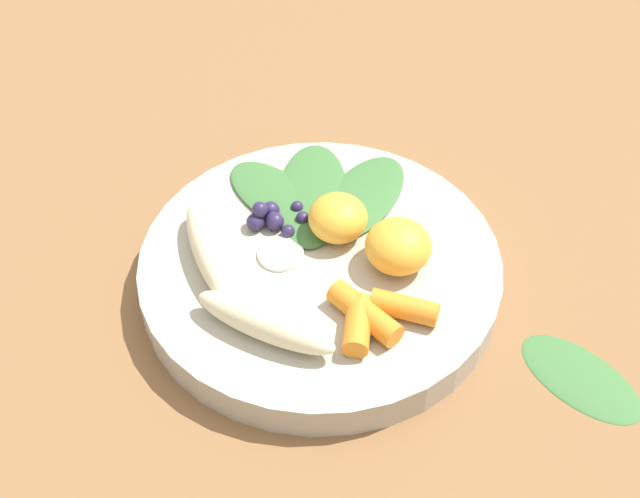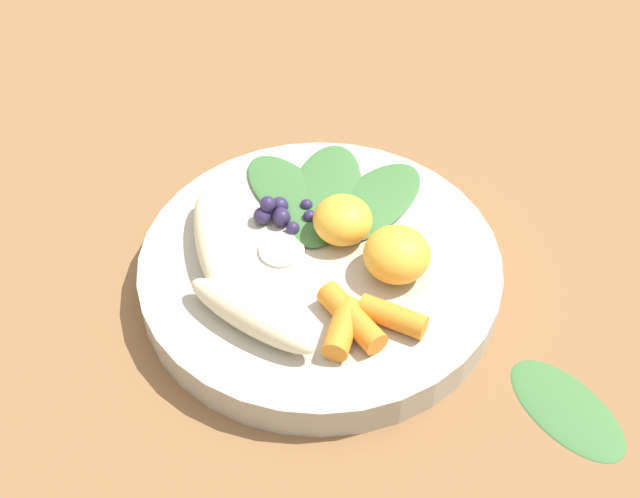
{
  "view_description": "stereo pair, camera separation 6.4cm",
  "coord_description": "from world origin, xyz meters",
  "px_view_note": "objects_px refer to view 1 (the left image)",
  "views": [
    {
      "loc": [
        0.15,
        0.42,
        0.51
      ],
      "look_at": [
        0.0,
        0.0,
        0.04
      ],
      "focal_mm": 46.73,
      "sensor_mm": 36.0,
      "label": 1
    },
    {
      "loc": [
        0.09,
        0.44,
        0.51
      ],
      "look_at": [
        0.0,
        0.0,
        0.04
      ],
      "focal_mm": 46.73,
      "sensor_mm": 36.0,
      "label": 2
    }
  ],
  "objects_px": {
    "kale_leaf_stray": "(581,376)",
    "banana_peeled_left": "(265,322)",
    "orange_segment_near": "(338,218)",
    "bowl": "(320,270)",
    "banana_peeled_right": "(211,252)"
  },
  "relations": [
    {
      "from": "bowl",
      "to": "kale_leaf_stray",
      "type": "relative_size",
      "value": 2.88
    },
    {
      "from": "bowl",
      "to": "orange_segment_near",
      "type": "bearing_deg",
      "value": -137.83
    },
    {
      "from": "bowl",
      "to": "banana_peeled_right",
      "type": "height_order",
      "value": "banana_peeled_right"
    },
    {
      "from": "banana_peeled_left",
      "to": "kale_leaf_stray",
      "type": "height_order",
      "value": "banana_peeled_left"
    },
    {
      "from": "orange_segment_near",
      "to": "kale_leaf_stray",
      "type": "xyz_separation_m",
      "value": [
        -0.13,
        0.17,
        -0.04
      ]
    },
    {
      "from": "bowl",
      "to": "kale_leaf_stray",
      "type": "bearing_deg",
      "value": 134.12
    },
    {
      "from": "kale_leaf_stray",
      "to": "banana_peeled_left",
      "type": "bearing_deg",
      "value": -138.28
    },
    {
      "from": "banana_peeled_left",
      "to": "kale_leaf_stray",
      "type": "xyz_separation_m",
      "value": [
        -0.21,
        0.1,
        -0.04
      ]
    },
    {
      "from": "banana_peeled_right",
      "to": "orange_segment_near",
      "type": "relative_size",
      "value": 2.34
    },
    {
      "from": "orange_segment_near",
      "to": "banana_peeled_right",
      "type": "bearing_deg",
      "value": -1.05
    },
    {
      "from": "bowl",
      "to": "orange_segment_near",
      "type": "xyz_separation_m",
      "value": [
        -0.02,
        -0.02,
        0.03
      ]
    },
    {
      "from": "orange_segment_near",
      "to": "kale_leaf_stray",
      "type": "bearing_deg",
      "value": 126.0
    },
    {
      "from": "banana_peeled_left",
      "to": "orange_segment_near",
      "type": "xyz_separation_m",
      "value": [
        -0.08,
        -0.08,
        0.0
      ]
    },
    {
      "from": "banana_peeled_right",
      "to": "bowl",
      "type": "bearing_deg",
      "value": 73.87
    },
    {
      "from": "banana_peeled_right",
      "to": "orange_segment_near",
      "type": "distance_m",
      "value": 0.1
    }
  ]
}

